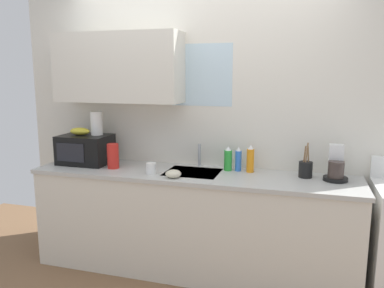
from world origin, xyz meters
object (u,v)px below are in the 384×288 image
Objects in this scene: mug_white at (151,168)px; small_bowl at (173,174)px; coffee_maker at (336,167)px; dish_soap_bottle_orange at (250,159)px; paper_towel_roll at (97,123)px; banana_bunch at (80,131)px; dish_soap_bottle_green at (228,159)px; utensil_crock at (306,169)px; microwave at (85,149)px; dish_soap_bottle_blue at (238,160)px; cereal_canister at (113,156)px.

small_bowl is (0.22, -0.06, -0.02)m from mug_white.
dish_soap_bottle_orange is at bearing 175.54° from coffee_maker.
dish_soap_bottle_orange is (1.44, 0.06, -0.27)m from paper_towel_roll.
dish_soap_bottle_green is (1.39, 0.11, -0.20)m from banana_bunch.
coffee_maker is at bearing -2.85° from utensil_crock.
dish_soap_bottle_orange is at bearing 4.22° from microwave.
dish_soap_bottle_blue is at bearing 172.06° from dish_soap_bottle_orange.
paper_towel_roll is at bearing -177.53° from dish_soap_bottle_orange.
mug_white is at bearing -155.29° from dish_soap_bottle_blue.
utensil_crock reaches higher than coffee_maker.
dish_soap_bottle_orange reaches higher than small_bowl.
paper_towel_roll reaches higher than coffee_maker.
microwave is 2.23m from coffee_maker.
paper_towel_roll is 1.04× the size of dish_soap_bottle_blue.
utensil_crock reaches higher than cereal_canister.
dish_soap_bottle_blue is (1.48, 0.13, -0.21)m from banana_bunch.
microwave is 0.36m from cereal_canister.
dish_soap_bottle_blue is at bearing 174.22° from utensil_crock.
utensil_crock is (0.56, -0.06, -0.03)m from dish_soap_bottle_blue.
mug_white is 0.23m from small_bowl.
coffee_maker reaches higher than small_bowl.
paper_towel_roll reaches higher than utensil_crock.
cereal_canister is at bearing -16.13° from microwave.
cereal_canister is (0.39, -0.10, -0.19)m from banana_bunch.
dish_soap_bottle_orange is (0.11, -0.01, 0.01)m from dish_soap_bottle_blue.
paper_towel_roll is 0.79× the size of coffee_maker.
banana_bunch is 2.29m from coffee_maker.
paper_towel_roll is at bearing 27.17° from microwave.
dish_soap_bottle_green reaches higher than dish_soap_bottle_blue.
dish_soap_bottle_blue is at bearing 24.71° from mug_white.
banana_bunch is 0.71× the size of coffee_maker.
dish_soap_bottle_orange is at bearing 32.19° from small_bowl.
paper_towel_roll is 0.39m from cereal_canister.
coffee_maker is 1.26× the size of cereal_canister.
banana_bunch reaches higher than cereal_canister.
microwave is 2.09× the size of paper_towel_roll.
banana_bunch reaches higher than mug_white.
utensil_crock reaches higher than dish_soap_bottle_blue.
paper_towel_roll reaches higher than dish_soap_bottle_orange.
coffee_maker is at bearing 9.50° from mug_white.
dish_soap_bottle_green reaches higher than mug_white.
microwave is at bearing 163.87° from cereal_canister.
cereal_canister is at bearing -169.97° from dish_soap_bottle_orange.
banana_bunch is at bearing 178.20° from microwave.
paper_towel_roll is at bearing -179.40° from utensil_crock.
cereal_canister is at bearing -174.15° from utensil_crock.
dish_soap_bottle_green is 1.65× the size of small_bowl.
dish_soap_bottle_blue is at bearing 5.12° from microwave.
utensil_crock reaches higher than microwave.
paper_towel_roll is at bearing 147.99° from cereal_canister.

